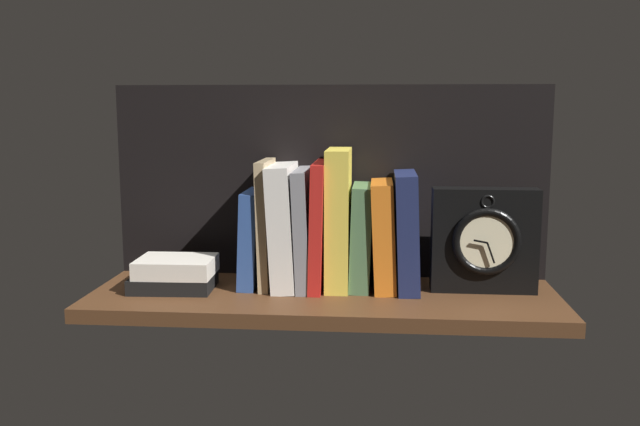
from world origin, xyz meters
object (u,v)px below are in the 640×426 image
(book_red_requiem, at_px, (319,225))
(book_orange_pandolfini, at_px, (384,235))
(book_white_catcher, at_px, (285,226))
(book_yellow_seinlanguage, at_px, (338,219))
(framed_clock, at_px, (484,240))
(book_blue_modern, at_px, (252,238))
(book_tan_shortstories, at_px, (267,223))
(book_navy_bierce, at_px, (407,231))
(book_gray_chess, at_px, (305,228))
(book_green_romantic, at_px, (361,236))
(book_stack_side, at_px, (175,274))

(book_red_requiem, xyz_separation_m, book_orange_pandolfini, (0.12, 0.00, -0.02))
(book_white_catcher, distance_m, book_yellow_seinlanguage, 0.10)
(book_red_requiem, height_order, framed_clock, book_red_requiem)
(book_blue_modern, bearing_deg, book_orange_pandolfini, 0.00)
(book_tan_shortstories, distance_m, book_orange_pandolfini, 0.21)
(book_navy_bierce, bearing_deg, book_yellow_seinlanguage, 180.00)
(book_white_catcher, height_order, book_yellow_seinlanguage, book_yellow_seinlanguage)
(book_yellow_seinlanguage, distance_m, framed_clock, 0.26)
(book_red_requiem, relative_size, book_yellow_seinlanguage, 0.91)
(book_white_catcher, bearing_deg, book_gray_chess, 0.00)
(book_orange_pandolfini, height_order, book_navy_bierce, book_navy_bierce)
(book_white_catcher, distance_m, book_orange_pandolfini, 0.18)
(book_white_catcher, height_order, framed_clock, book_white_catcher)
(book_blue_modern, height_order, book_navy_bierce, book_navy_bierce)
(book_tan_shortstories, relative_size, book_green_romantic, 1.23)
(book_blue_modern, distance_m, book_navy_bierce, 0.28)
(book_blue_modern, xyz_separation_m, book_gray_chess, (0.10, 0.00, 0.02))
(book_tan_shortstories, xyz_separation_m, book_red_requiem, (0.10, 0.00, -0.00))
(book_navy_bierce, relative_size, book_stack_side, 1.41)
(book_tan_shortstories, height_order, book_navy_bierce, book_tan_shortstories)
(book_green_romantic, bearing_deg, book_red_requiem, 180.00)
(book_yellow_seinlanguage, relative_size, book_navy_bierce, 1.20)
(book_tan_shortstories, distance_m, book_yellow_seinlanguage, 0.13)
(book_green_romantic, xyz_separation_m, framed_clock, (0.22, -0.01, -0.00))
(book_yellow_seinlanguage, bearing_deg, book_orange_pandolfini, 0.00)
(book_green_romantic, bearing_deg, book_gray_chess, 180.00)
(book_red_requiem, height_order, book_green_romantic, book_red_requiem)
(book_blue_modern, relative_size, book_green_romantic, 0.93)
(book_tan_shortstories, relative_size, book_stack_side, 1.55)
(book_tan_shortstories, distance_m, book_stack_side, 0.19)
(book_blue_modern, bearing_deg, book_green_romantic, 0.00)
(book_gray_chess, bearing_deg, book_navy_bierce, 0.00)
(book_green_romantic, xyz_separation_m, book_orange_pandolfini, (0.04, 0.00, 0.00))
(book_red_requiem, height_order, book_stack_side, book_red_requiem)
(book_white_catcher, height_order, book_orange_pandolfini, book_white_catcher)
(book_navy_bierce, bearing_deg, book_white_catcher, 180.00)
(book_white_catcher, xyz_separation_m, book_gray_chess, (0.04, 0.00, -0.00))
(book_green_romantic, height_order, book_navy_bierce, book_navy_bierce)
(book_tan_shortstories, distance_m, book_navy_bierce, 0.26)
(book_green_romantic, bearing_deg, book_blue_modern, 180.00)
(book_white_catcher, relative_size, book_gray_chess, 1.04)
(book_gray_chess, distance_m, book_stack_side, 0.25)
(book_white_catcher, distance_m, book_red_requiem, 0.06)
(book_green_romantic, bearing_deg, book_navy_bierce, 0.00)
(book_gray_chess, bearing_deg, book_stack_side, -169.18)
(book_blue_modern, xyz_separation_m, book_green_romantic, (0.20, 0.00, 0.01))
(book_white_catcher, bearing_deg, book_green_romantic, 0.00)
(book_blue_modern, distance_m, book_yellow_seinlanguage, 0.16)
(book_tan_shortstories, height_order, book_gray_chess, book_tan_shortstories)
(book_white_catcher, bearing_deg, book_yellow_seinlanguage, 0.00)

